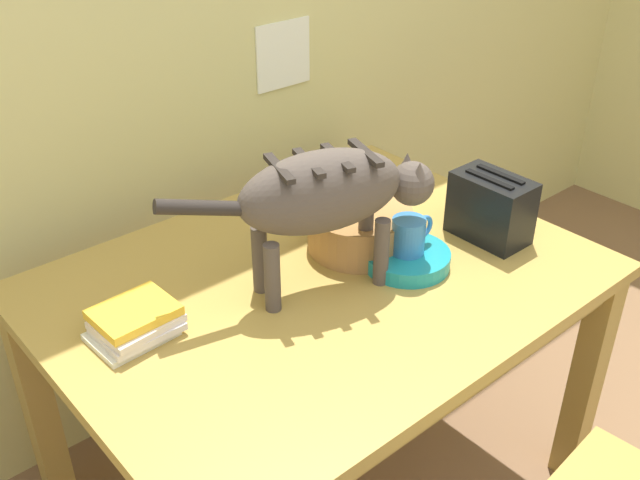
# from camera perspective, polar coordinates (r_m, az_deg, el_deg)

# --- Properties ---
(wall_rear) EXTENTS (5.08, 0.11, 2.50)m
(wall_rear) POSITION_cam_1_polar(r_m,az_deg,el_deg) (2.07, -12.07, 17.67)
(wall_rear) COLOR #D5CC7F
(wall_rear) RESTS_ON ground_plane
(dining_table) EXTENTS (1.28, 0.96, 0.72)m
(dining_table) POSITION_cam_1_polar(r_m,az_deg,el_deg) (1.81, 0.00, -5.03)
(dining_table) COLOR #B08D41
(dining_table) RESTS_ON ground_plane
(cat) EXTENTS (0.62, 0.26, 0.34)m
(cat) POSITION_cam_1_polar(r_m,az_deg,el_deg) (1.61, 0.66, 3.52)
(cat) COLOR #4F443C
(cat) RESTS_ON dining_table
(saucer_bowl) EXTENTS (0.21, 0.21, 0.04)m
(saucer_bowl) POSITION_cam_1_polar(r_m,az_deg,el_deg) (1.80, 6.75, -1.42)
(saucer_bowl) COLOR teal
(saucer_bowl) RESTS_ON dining_table
(coffee_mug) EXTENTS (0.12, 0.08, 0.09)m
(coffee_mug) POSITION_cam_1_polar(r_m,az_deg,el_deg) (1.77, 6.95, 0.38)
(coffee_mug) COLOR #337ABF
(coffee_mug) RESTS_ON saucer_bowl
(magazine) EXTENTS (0.33, 0.28, 0.01)m
(magazine) POSITION_cam_1_polar(r_m,az_deg,el_deg) (2.03, 2.27, 2.25)
(magazine) COLOR #3D92C5
(magazine) RESTS_ON dining_table
(book_stack) EXTENTS (0.19, 0.15, 0.07)m
(book_stack) POSITION_cam_1_polar(r_m,az_deg,el_deg) (1.60, -14.19, -6.27)
(book_stack) COLOR silver
(book_stack) RESTS_ON dining_table
(wicker_basket) EXTENTS (0.26, 0.26, 0.11)m
(wicker_basket) POSITION_cam_1_polar(r_m,az_deg,el_deg) (1.85, 3.10, 0.94)
(wicker_basket) COLOR #AE7B43
(wicker_basket) RESTS_ON dining_table
(toaster) EXTENTS (0.12, 0.20, 0.18)m
(toaster) POSITION_cam_1_polar(r_m,az_deg,el_deg) (1.92, 13.14, 2.46)
(toaster) COLOR black
(toaster) RESTS_ON dining_table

